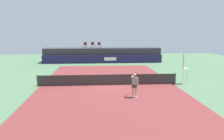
% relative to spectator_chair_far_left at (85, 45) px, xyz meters
% --- Properties ---
extents(ground_plane, '(48.00, 48.00, 0.00)m').
position_rel_spectator_chair_far_left_xyz_m(ground_plane, '(2.65, -12.14, -2.69)').
color(ground_plane, '#4C704C').
extents(court_inner, '(12.00, 22.00, 0.00)m').
position_rel_spectator_chair_far_left_xyz_m(court_inner, '(2.65, -15.14, -2.69)').
color(court_inner, maroon).
rests_on(court_inner, ground).
extents(sponsor_wall, '(18.00, 0.22, 1.20)m').
position_rel_spectator_chair_far_left_xyz_m(sponsor_wall, '(2.66, -1.64, -2.09)').
color(sponsor_wall, '#231E4C').
rests_on(sponsor_wall, ground).
extents(spectator_platform, '(18.00, 2.80, 2.20)m').
position_rel_spectator_chair_far_left_xyz_m(spectator_platform, '(2.65, 0.16, -1.59)').
color(spectator_platform, '#38383D').
rests_on(spectator_platform, ground).
extents(spectator_chair_far_left, '(0.46, 0.46, 0.89)m').
position_rel_spectator_chair_far_left_xyz_m(spectator_chair_far_left, '(0.00, 0.00, 0.00)').
color(spectator_chair_far_left, '#561919').
rests_on(spectator_chair_far_left, spectator_platform).
extents(spectator_chair_left, '(0.48, 0.48, 0.89)m').
position_rel_spectator_chair_far_left_xyz_m(spectator_chair_left, '(1.13, 0.35, 0.00)').
color(spectator_chair_left, '#561919').
rests_on(spectator_chair_left, spectator_platform).
extents(spectator_chair_center, '(0.45, 0.45, 0.89)m').
position_rel_spectator_chair_far_left_xyz_m(spectator_chair_center, '(2.12, -0.21, 0.00)').
color(spectator_chair_center, '#561919').
rests_on(spectator_chair_center, spectator_platform).
extents(umpire_chair, '(0.51, 0.51, 2.76)m').
position_rel_spectator_chair_far_left_xyz_m(umpire_chair, '(9.64, -15.12, -1.11)').
color(umpire_chair, white).
rests_on(umpire_chair, ground).
extents(tennis_net, '(12.40, 0.02, 0.95)m').
position_rel_spectator_chair_far_left_xyz_m(tennis_net, '(2.65, -15.14, -2.22)').
color(tennis_net, '#2D2D2D').
rests_on(tennis_net, ground).
extents(net_post_near, '(0.10, 0.10, 1.00)m').
position_rel_spectator_chair_far_left_xyz_m(net_post_near, '(-3.55, -15.14, -2.19)').
color(net_post_near, '#4C4C51').
rests_on(net_post_near, ground).
extents(net_post_far, '(0.10, 0.10, 1.00)m').
position_rel_spectator_chair_far_left_xyz_m(net_post_far, '(8.85, -15.14, -2.19)').
color(net_post_far, '#4C4C51').
rests_on(net_post_far, ground).
extents(tennis_player, '(0.68, 1.26, 1.77)m').
position_rel_spectator_chair_far_left_xyz_m(tennis_player, '(4.40, -18.93, -1.73)').
color(tennis_player, white).
rests_on(tennis_player, court_inner).
extents(tennis_ball, '(0.07, 0.07, 0.07)m').
position_rel_spectator_chair_far_left_xyz_m(tennis_ball, '(3.33, -19.47, -2.66)').
color(tennis_ball, '#D8EA33').
rests_on(tennis_ball, court_inner).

